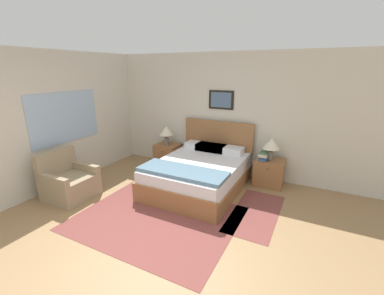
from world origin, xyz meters
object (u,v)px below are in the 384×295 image
Objects in this scene: nightstand_by_door at (269,172)px; armchair at (69,182)px; bed at (199,172)px; table_lamp_near_window at (166,131)px; nightstand_near_window at (168,155)px; table_lamp_by_door at (271,144)px.

armchair is at bearing -145.33° from nightstand_by_door.
table_lamp_near_window is at bearing 149.07° from bed.
bed is at bearing -30.93° from table_lamp_near_window.
bed is 1.42m from nightstand_by_door.
nightstand_by_door is at bearing 0.00° from nightstand_near_window.
table_lamp_near_window is at bearing 160.26° from armchair.
table_lamp_near_window is 1.00× the size of table_lamp_by_door.
armchair is 1.91× the size of table_lamp_near_window.
armchair is at bearing -109.06° from nightstand_near_window.
nightstand_near_window is at bearing 70.39° from table_lamp_near_window.
table_lamp_by_door reaches higher than armchair.
nightstand_near_window is at bearing 180.00° from nightstand_by_door.
nightstand_near_window is 0.59m from table_lamp_near_window.
bed is 2.40× the size of armchair.
armchair is (-1.95, -1.43, -0.03)m from bed.
nightstand_near_window is 1.25× the size of table_lamp_near_window.
table_lamp_near_window is (0.74, 2.15, 0.58)m from armchair.
nightstand_near_window is 1.00× the size of nightstand_by_door.
table_lamp_near_window is (-0.01, -0.03, 0.59)m from nightstand_near_window.
table_lamp_by_door is (1.19, 0.72, 0.54)m from bed.
armchair is 3.83m from nightstand_by_door.
bed is 2.41m from armchair.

